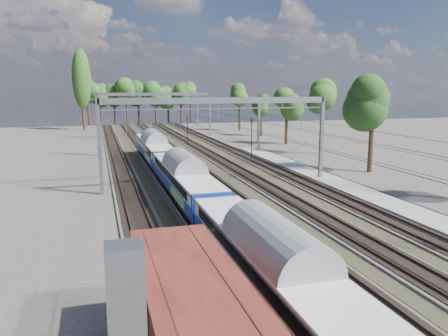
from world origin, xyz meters
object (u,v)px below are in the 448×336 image
object	(u,v)px
worker	(153,128)
signal_near	(188,128)
emu_train	(185,174)
signal_far	(252,134)

from	to	relation	value
worker	signal_near	bearing A→B (deg)	-154.46
signal_near	emu_train	bearing A→B (deg)	-115.08
emu_train	signal_far	bearing A→B (deg)	55.83
emu_train	signal_far	world-z (taller)	signal_far
emu_train	signal_far	xyz separation A→B (m)	(13.22, 19.48, 1.24)
emu_train	signal_near	xyz separation A→B (m)	(7.71, 36.17, 0.80)
worker	signal_far	distance (m)	45.00
worker	signal_far	xyz separation A→B (m)	(7.89, -44.22, 2.74)
signal_far	worker	bearing A→B (deg)	121.63
signal_near	signal_far	distance (m)	17.58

